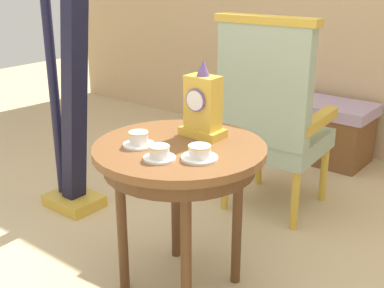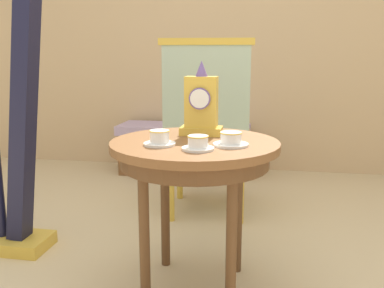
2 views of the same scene
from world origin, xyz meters
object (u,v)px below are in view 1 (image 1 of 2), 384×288
teacup_right (159,153)px  armchair (272,115)px  window_bench (295,124)px  mantel_clock (203,106)px  teacup_center (199,153)px  side_table (180,163)px  teacup_left (139,140)px  harp (68,86)px

teacup_right → armchair: size_ratio=0.11×
window_bench → mantel_clock: bearing=-76.1°
teacup_center → window_bench: teacup_center is taller
teacup_right → teacup_center: size_ratio=0.88×
side_table → teacup_right: teacup_right is taller
side_table → teacup_center: size_ratio=5.03×
teacup_left → harp: (-0.85, 0.32, 0.04)m
side_table → teacup_right: 0.20m
side_table → harp: bearing=168.0°
mantel_clock → window_bench: mantel_clock is taller
teacup_center → window_bench: (-0.58, 1.94, -0.48)m
side_table → mantel_clock: bearing=88.4°
teacup_left → teacup_right: 0.18m
teacup_left → harp: harp is taller
harp → teacup_left: bearing=-20.6°
side_table → harp: size_ratio=0.39×
window_bench → teacup_left: bearing=-81.5°
teacup_center → window_bench: bearing=106.7°
armchair → window_bench: bearing=109.4°
mantel_clock → window_bench: 1.87m
harp → window_bench: harp is taller
teacup_center → window_bench: size_ratio=0.12×
teacup_left → harp: size_ratio=0.07×
armchair → teacup_right: bearing=-83.7°
teacup_right → armchair: armchair is taller
teacup_center → teacup_left: bearing=-172.1°
armchair → harp: (-0.90, -0.68, 0.15)m
teacup_left → mantel_clock: mantel_clock is taller
window_bench → armchair: bearing=-70.6°
side_table → window_bench: 1.95m
teacup_right → teacup_center: same height
teacup_right → window_bench: 2.15m
side_table → teacup_center: teacup_center is taller
side_table → teacup_left: 0.20m
teacup_center → mantel_clock: mantel_clock is taller
window_bench → side_table: bearing=-77.3°
harp → side_table: bearing=-12.0°
teacup_right → harp: bearing=159.6°
teacup_left → armchair: (0.05, 0.99, -0.12)m
side_table → mantel_clock: 0.26m
side_table → armchair: size_ratio=0.63×
teacup_left → teacup_right: teacup_left is taller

